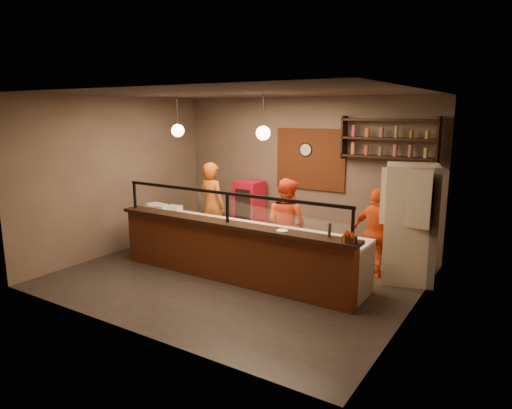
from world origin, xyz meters
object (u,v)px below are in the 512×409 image
Objects in this scene: cook_left at (212,206)px; pizza_dough at (242,224)px; wall_clock at (306,150)px; condiment_caddy at (350,239)px; red_cooler at (250,210)px; cook_right at (376,233)px; fridge at (409,223)px; pepper_mill at (329,230)px; cook_mid at (287,224)px.

cook_left is 3.51× the size of pizza_dough.
wall_clock is 3.65m from condiment_caddy.
red_cooler is at bearing -98.64° from cook_left.
fridge reaches higher than cook_right.
pepper_mill is at bearing -13.13° from pizza_dough.
red_cooler is at bearing 141.45° from pepper_mill.
fridge is at bearing -7.87° from red_cooler.
pizza_dough is at bearing 165.89° from condiment_caddy.
cook_mid is 9.83× the size of condiment_caddy.
cook_right is 2.99× the size of pizza_dough.
red_cooler is 7.77× the size of condiment_caddy.
cook_right is 1.17× the size of red_cooler.
wall_clock reaches higher than pepper_mill.
cook_right is 1.75m from condiment_caddy.
condiment_caddy is at bearing 107.75° from cook_right.
wall_clock is at bearing -62.48° from cook_mid.
cook_left reaches higher than cook_right.
pizza_dough is 2.57× the size of pepper_mill.
wall_clock reaches higher than fridge.
cook_right is at bearing -10.97° from red_cooler.
wall_clock is 1.72× the size of condiment_caddy.
fridge is at bearing -151.01° from cook_mid.
red_cooler is (-3.20, 0.79, -0.11)m from cook_right.
pizza_dough is 2.33m from condiment_caddy.
condiment_caddy is at bearing -33.88° from red_cooler.
cook_right is at bearing 171.44° from fridge.
wall_clock is 0.19× the size of cook_right.
pepper_mill reaches higher than pizza_dough.
cook_right is at bearing 28.68° from pizza_dough.
cook_right is 0.60m from fridge.
cook_right is (1.52, 0.52, -0.07)m from cook_mid.
cook_left reaches higher than red_cooler.
pizza_dough is at bearing -171.68° from fridge.
fridge reaches higher than pepper_mill.
cook_left is at bearing 157.53° from condiment_caddy.
pepper_mill is (-0.22, -1.59, 0.37)m from cook_right.
cook_left is 3.52m from cook_right.
wall_clock reaches higher than cook_left.
cook_mid reaches higher than pizza_dough.
cook_left is 1.37× the size of red_cooler.
cook_mid is (1.99, -0.32, -0.07)m from cook_left.
condiment_caddy is at bearing -53.27° from wall_clock.
wall_clock is 0.57× the size of pizza_dough.
pepper_mill is at bearing -57.20° from wall_clock.
red_cooler is at bearing 152.75° from fridge.
condiment_caddy is (1.67, -1.19, 0.25)m from cook_mid.
cook_mid reaches higher than pepper_mill.
cook_mid is at bearing 179.45° from cook_left.
wall_clock is 2.59m from cook_right.
fridge is at bearing -167.39° from cook_left.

